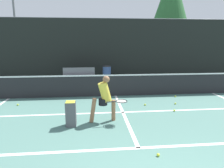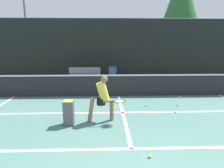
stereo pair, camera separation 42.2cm
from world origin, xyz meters
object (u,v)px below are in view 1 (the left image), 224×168
trash_bin (107,74)px  courtside_bench (79,74)px  player_practicing (105,97)px  parked_car (103,65)px  ball_hopper (71,113)px

trash_bin → courtside_bench: bearing=-174.5°
player_practicing → parked_car: 9.42m
player_practicing → parked_car: size_ratio=0.32×
courtside_bench → parked_car: size_ratio=0.42×
ball_hopper → parked_car: size_ratio=0.16×
player_practicing → trash_bin: 6.05m
trash_bin → player_practicing: bearing=-94.7°
player_practicing → trash_bin: size_ratio=1.47×
player_practicing → courtside_bench: 5.98m
player_practicing → courtside_bench: (-1.13, 5.87, -0.28)m
ball_hopper → parked_car: 9.75m
player_practicing → trash_bin: bearing=78.1°
player_practicing → parked_car: player_practicing is taller
player_practicing → trash_bin: player_practicing is taller
player_practicing → trash_bin: (0.50, 6.03, -0.28)m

